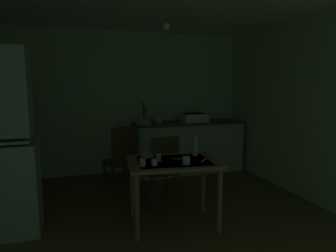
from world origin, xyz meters
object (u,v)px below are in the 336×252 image
(dining_table, at_px, (174,171))
(chair_far_side, at_px, (162,168))
(chair_by_counter, at_px, (121,158))
(sink_basin, at_px, (194,118))
(mixing_bowl_counter, at_px, (144,122))
(glass_bottle, at_px, (195,147))
(hand_pump, at_px, (144,114))
(teacup_mint, at_px, (143,162))
(serving_bowl_wide, at_px, (148,155))

(dining_table, xyz_separation_m, chair_far_side, (0.03, 0.57, -0.14))
(chair_by_counter, bearing_deg, chair_far_side, -55.24)
(dining_table, xyz_separation_m, chair_by_counter, (-0.39, 1.18, -0.12))
(sink_basin, height_order, dining_table, sink_basin)
(chair_far_side, bearing_deg, mixing_bowl_counter, 87.35)
(glass_bottle, bearing_deg, mixing_bowl_counter, 97.74)
(hand_pump, bearing_deg, teacup_mint, -103.89)
(mixing_bowl_counter, bearing_deg, glass_bottle, -82.26)
(sink_basin, xyz_separation_m, dining_table, (-1.02, -1.85, -0.35))
(serving_bowl_wide, bearing_deg, dining_table, -48.74)
(teacup_mint, bearing_deg, hand_pump, 76.11)
(sink_basin, distance_m, dining_table, 2.14)
(hand_pump, xyz_separation_m, serving_bowl_wide, (-0.35, -1.64, -0.31))
(glass_bottle, bearing_deg, chair_by_counter, 124.37)
(mixing_bowl_counter, relative_size, glass_bottle, 0.97)
(chair_far_side, bearing_deg, hand_pump, 86.06)
(dining_table, xyz_separation_m, glass_bottle, (0.31, 0.15, 0.21))
(hand_pump, relative_size, glass_bottle, 1.56)
(dining_table, bearing_deg, serving_bowl_wide, 131.26)
(mixing_bowl_counter, height_order, chair_by_counter, mixing_bowl_counter)
(hand_pump, bearing_deg, chair_far_side, -93.94)
(serving_bowl_wide, height_order, glass_bottle, glass_bottle)
(hand_pump, distance_m, chair_far_side, 1.45)
(mixing_bowl_counter, height_order, dining_table, mixing_bowl_counter)
(mixing_bowl_counter, distance_m, dining_table, 1.83)
(teacup_mint, bearing_deg, chair_by_counter, 90.79)
(mixing_bowl_counter, height_order, chair_far_side, mixing_bowl_counter)
(chair_by_counter, distance_m, teacup_mint, 1.32)
(dining_table, height_order, chair_far_side, chair_far_side)
(sink_basin, bearing_deg, chair_far_side, -127.55)
(dining_table, relative_size, chair_far_side, 1.16)
(hand_pump, xyz_separation_m, teacup_mint, (-0.50, -2.01, -0.29))
(serving_bowl_wide, relative_size, teacup_mint, 1.61)
(chair_by_counter, bearing_deg, serving_bowl_wide, -79.84)
(dining_table, height_order, chair_by_counter, chair_by_counter)
(chair_far_side, bearing_deg, chair_by_counter, 124.76)
(sink_basin, bearing_deg, dining_table, -118.80)
(hand_pump, height_order, serving_bowl_wide, hand_pump)
(chair_far_side, xyz_separation_m, chair_by_counter, (-0.42, 0.61, 0.02))
(teacup_mint, distance_m, glass_bottle, 0.74)
(sink_basin, xyz_separation_m, teacup_mint, (-1.39, -1.96, -0.20))
(sink_basin, relative_size, serving_bowl_wide, 3.27)
(dining_table, relative_size, glass_bottle, 4.24)
(sink_basin, distance_m, chair_by_counter, 1.63)
(chair_by_counter, height_order, glass_bottle, glass_bottle)
(dining_table, xyz_separation_m, serving_bowl_wide, (-0.23, 0.26, 0.13))
(mixing_bowl_counter, relative_size, chair_far_side, 0.27)
(serving_bowl_wide, distance_m, glass_bottle, 0.56)
(dining_table, bearing_deg, glass_bottle, 25.26)
(hand_pump, xyz_separation_m, chair_far_side, (-0.09, -1.33, -0.58))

